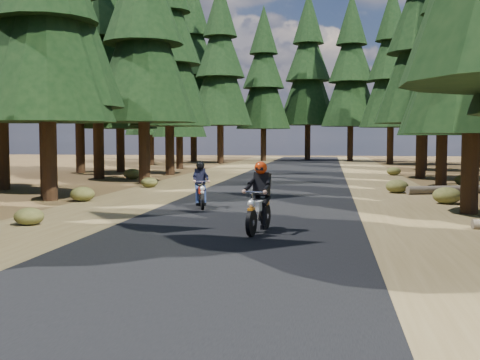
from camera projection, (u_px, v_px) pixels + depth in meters
The scene contains 9 objects.
ground at pixel (230, 234), 13.35m from camera, with size 120.00×120.00×0.00m, color #452F18.
road at pixel (257, 208), 18.28m from camera, with size 6.00×100.00×0.01m, color black.
shoulder_l at pixel (112, 205), 18.96m from camera, with size 3.20×100.00×0.01m, color brown.
shoulder_r at pixel (413, 211), 17.60m from camera, with size 3.20×100.00×0.01m, color brown.
pine_forest at pixel (292, 35), 33.56m from camera, with size 34.59×55.08×16.32m.
log_near at pixel (478, 189), 23.22m from camera, with size 0.32×0.32×5.99m, color #4C4233.
understory_shrubs at pixel (299, 195), 19.90m from camera, with size 16.95×30.63×0.58m.
rider_lead at pixel (259, 209), 13.46m from camera, with size 0.82×1.85×1.59m.
rider_follow at pixel (201, 193), 18.21m from camera, with size 0.92×1.65×1.41m.
Camera 1 is at (2.18, -13.05, 2.13)m, focal length 45.00 mm.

